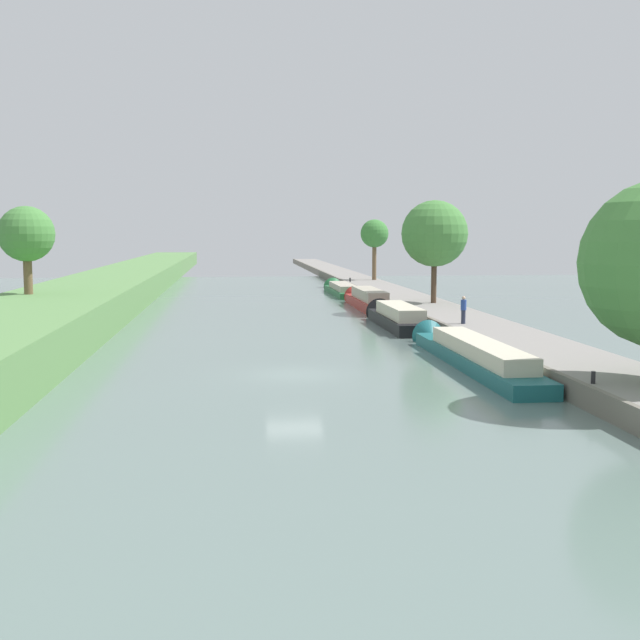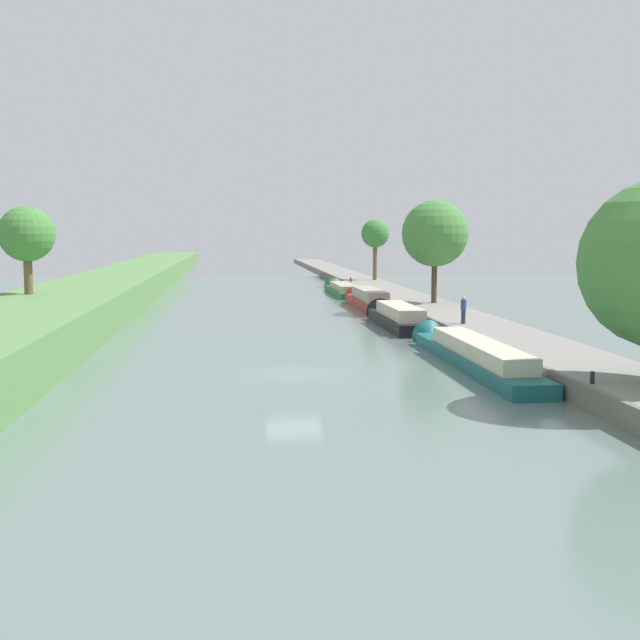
{
  "view_description": "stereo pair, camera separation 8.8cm",
  "coord_description": "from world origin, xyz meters",
  "px_view_note": "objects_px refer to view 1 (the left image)",
  "views": [
    {
      "loc": [
        -2.67,
        -34.95,
        6.3
      ],
      "look_at": [
        2.57,
        13.02,
        1.0
      ],
      "focal_mm": 44.78,
      "sensor_mm": 36.0,
      "label": 1
    },
    {
      "loc": [
        -2.58,
        -34.96,
        6.3
      ],
      "look_at": [
        2.57,
        13.02,
        1.0
      ],
      "focal_mm": 44.78,
      "sensor_mm": 36.0,
      "label": 2
    }
  ],
  "objects_px": {
    "narrowboat_green": "(341,289)",
    "mooring_bollard_near": "(593,377)",
    "person_walking": "(463,309)",
    "mooring_bollard_far": "(350,280)",
    "narrowboat_black": "(396,317)",
    "narrowboat_teal": "(471,353)",
    "narrowboat_red": "(367,300)"
  },
  "relations": [
    {
      "from": "narrowboat_red",
      "to": "narrowboat_green",
      "type": "relative_size",
      "value": 0.96
    },
    {
      "from": "mooring_bollard_near",
      "to": "mooring_bollard_far",
      "type": "distance_m",
      "value": 60.36
    },
    {
      "from": "narrowboat_black",
      "to": "mooring_bollard_near",
      "type": "height_order",
      "value": "narrowboat_black"
    },
    {
      "from": "narrowboat_green",
      "to": "mooring_bollard_near",
      "type": "relative_size",
      "value": 31.57
    },
    {
      "from": "narrowboat_teal",
      "to": "narrowboat_green",
      "type": "relative_size",
      "value": 1.2
    },
    {
      "from": "person_walking",
      "to": "narrowboat_green",
      "type": "bearing_deg",
      "value": 94.36
    },
    {
      "from": "narrowboat_teal",
      "to": "narrowboat_green",
      "type": "bearing_deg",
      "value": 90.24
    },
    {
      "from": "person_walking",
      "to": "mooring_bollard_far",
      "type": "distance_m",
      "value": 41.25
    },
    {
      "from": "mooring_bollard_near",
      "to": "narrowboat_teal",
      "type": "bearing_deg",
      "value": 100.18
    },
    {
      "from": "person_walking",
      "to": "narrowboat_teal",
      "type": "bearing_deg",
      "value": -104.37
    },
    {
      "from": "narrowboat_teal",
      "to": "narrowboat_black",
      "type": "bearing_deg",
      "value": 91.29
    },
    {
      "from": "mooring_bollard_far",
      "to": "person_walking",
      "type": "bearing_deg",
      "value": -88.91
    },
    {
      "from": "mooring_bollard_near",
      "to": "narrowboat_black",
      "type": "bearing_deg",
      "value": 94.62
    },
    {
      "from": "narrowboat_red",
      "to": "narrowboat_green",
      "type": "xyz_separation_m",
      "value": [
        -0.14,
        15.26,
        -0.21
      ]
    },
    {
      "from": "narrowboat_red",
      "to": "person_walking",
      "type": "bearing_deg",
      "value": -82.71
    },
    {
      "from": "narrowboat_black",
      "to": "narrowboat_red",
      "type": "height_order",
      "value": "narrowboat_red"
    },
    {
      "from": "narrowboat_red",
      "to": "mooring_bollard_near",
      "type": "xyz_separation_m",
      "value": [
        1.75,
        -38.89,
        0.41
      ]
    },
    {
      "from": "narrowboat_teal",
      "to": "narrowboat_red",
      "type": "bearing_deg",
      "value": 90.1
    },
    {
      "from": "narrowboat_red",
      "to": "mooring_bollard_near",
      "type": "height_order",
      "value": "narrowboat_red"
    },
    {
      "from": "narrowboat_red",
      "to": "person_walking",
      "type": "xyz_separation_m",
      "value": [
        2.53,
        -19.77,
        1.05
      ]
    },
    {
      "from": "narrowboat_teal",
      "to": "person_walking",
      "type": "xyz_separation_m",
      "value": [
        2.48,
        9.68,
        1.16
      ]
    },
    {
      "from": "narrowboat_green",
      "to": "mooring_bollard_near",
      "type": "height_order",
      "value": "mooring_bollard_near"
    },
    {
      "from": "narrowboat_black",
      "to": "mooring_bollard_far",
      "type": "height_order",
      "value": "narrowboat_black"
    },
    {
      "from": "person_walking",
      "to": "narrowboat_red",
      "type": "bearing_deg",
      "value": 97.29
    },
    {
      "from": "narrowboat_red",
      "to": "narrowboat_green",
      "type": "distance_m",
      "value": 15.26
    },
    {
      "from": "narrowboat_red",
      "to": "mooring_bollard_near",
      "type": "relative_size",
      "value": 30.24
    },
    {
      "from": "narrowboat_teal",
      "to": "mooring_bollard_far",
      "type": "relative_size",
      "value": 37.77
    },
    {
      "from": "narrowboat_black",
      "to": "narrowboat_green",
      "type": "relative_size",
      "value": 0.87
    },
    {
      "from": "narrowboat_black",
      "to": "narrowboat_red",
      "type": "relative_size",
      "value": 0.9
    },
    {
      "from": "narrowboat_teal",
      "to": "person_walking",
      "type": "relative_size",
      "value": 10.24
    },
    {
      "from": "mooring_bollard_far",
      "to": "narrowboat_teal",
      "type": "bearing_deg",
      "value": -91.91
    },
    {
      "from": "narrowboat_black",
      "to": "mooring_bollard_near",
      "type": "xyz_separation_m",
      "value": [
        2.05,
        -25.38,
        0.45
      ]
    }
  ]
}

